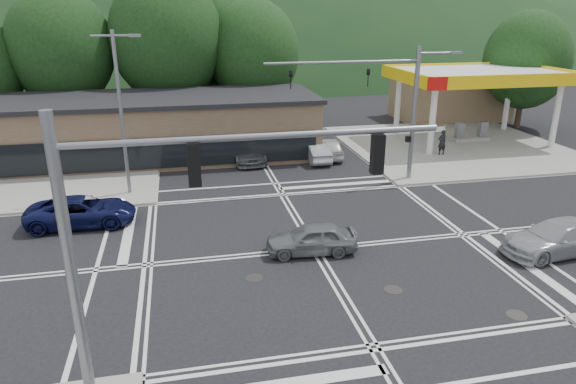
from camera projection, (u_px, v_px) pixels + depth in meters
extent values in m
plane|color=black|center=(315.00, 249.00, 22.65)|extent=(120.00, 120.00, 0.00)
cube|color=gray|center=(453.00, 146.00, 39.40)|extent=(16.00, 16.00, 0.15)
cube|color=gray|center=(33.00, 170.00, 33.46)|extent=(16.00, 16.00, 0.15)
cylinder|color=silver|center=(432.00, 122.00, 36.14)|extent=(0.44, 0.44, 5.00)
cylinder|color=silver|center=(398.00, 107.00, 41.67)|extent=(0.44, 0.44, 5.00)
cylinder|color=silver|center=(556.00, 116.00, 38.12)|extent=(0.44, 0.44, 5.00)
cylinder|color=silver|center=(507.00, 102.00, 43.64)|extent=(0.44, 0.44, 5.00)
cube|color=silver|center=(478.00, 74.00, 38.95)|extent=(12.00, 8.00, 0.60)
cube|color=yellow|center=(510.00, 81.00, 35.27)|extent=(12.20, 0.25, 0.90)
cube|color=yellow|center=(451.00, 69.00, 42.63)|extent=(12.20, 0.25, 0.90)
cube|color=yellow|center=(404.00, 76.00, 37.76)|extent=(0.25, 8.20, 0.90)
cube|color=yellow|center=(547.00, 72.00, 40.14)|extent=(0.25, 8.20, 0.90)
cube|color=red|center=(437.00, 84.00, 34.04)|extent=(1.40, 0.12, 0.90)
cube|color=gray|center=(470.00, 139.00, 40.65)|extent=(3.00, 1.00, 0.30)
cube|color=slate|center=(459.00, 131.00, 40.22)|extent=(0.60, 0.50, 1.30)
cube|color=slate|center=(482.00, 130.00, 40.61)|extent=(0.60, 0.50, 1.30)
cube|color=#846B4F|center=(450.00, 99.00, 48.97)|extent=(10.00, 6.00, 3.80)
cube|color=brown|center=(143.00, 129.00, 36.04)|extent=(24.00, 8.00, 4.00)
ellipsoid|color=#19381B|center=(202.00, 60.00, 105.48)|extent=(252.00, 126.00, 140.00)
cylinder|color=#382619|center=(70.00, 109.00, 41.15)|extent=(0.50, 0.50, 4.84)
ellipsoid|color=black|center=(61.00, 48.00, 39.55)|extent=(8.00, 8.00, 9.20)
cylinder|color=#382619|center=(171.00, 102.00, 42.66)|extent=(0.50, 0.50, 5.28)
ellipsoid|color=black|center=(166.00, 38.00, 40.92)|extent=(9.00, 9.00, 10.35)
cylinder|color=#382619|center=(255.00, 105.00, 44.19)|extent=(0.50, 0.50, 4.40)
ellipsoid|color=black|center=(253.00, 53.00, 42.74)|extent=(7.60, 7.60, 8.74)
cylinder|color=#382619|center=(216.00, 96.00, 47.21)|extent=(0.50, 0.50, 4.84)
ellipsoid|color=black|center=(213.00, 43.00, 45.61)|extent=(8.40, 8.40, 9.66)
cylinder|color=#382619|center=(520.00, 105.00, 45.14)|extent=(0.50, 0.50, 3.96)
ellipsoid|color=black|center=(527.00, 60.00, 43.83)|extent=(7.20, 7.20, 8.28)
cylinder|color=slate|center=(122.00, 117.00, 27.73)|extent=(0.20, 0.20, 9.00)
cylinder|color=slate|center=(113.00, 36.00, 26.31)|extent=(2.20, 0.12, 0.12)
cube|color=slate|center=(135.00, 35.00, 26.53)|extent=(0.60, 0.25, 0.15)
cylinder|color=slate|center=(414.00, 116.00, 30.47)|extent=(0.28, 0.28, 8.00)
cylinder|color=slate|center=(343.00, 62.00, 28.50)|extent=(9.00, 0.16, 0.16)
imported|color=black|center=(368.00, 78.00, 29.10)|extent=(0.16, 0.20, 1.00)
imported|color=black|center=(291.00, 80.00, 28.21)|extent=(0.16, 0.20, 1.00)
cylinder|color=slate|center=(438.00, 53.00, 29.49)|extent=(2.40, 0.12, 0.12)
cube|color=slate|center=(456.00, 53.00, 29.71)|extent=(0.70, 0.30, 0.15)
cube|color=black|center=(408.00, 139.00, 30.89)|extent=(0.25, 0.30, 0.35)
cylinder|color=slate|center=(72.00, 278.00, 12.13)|extent=(0.28, 0.28, 8.00)
cylinder|color=slate|center=(258.00, 137.00, 11.94)|extent=(9.00, 0.16, 0.16)
cube|color=black|center=(194.00, 165.00, 11.85)|extent=(0.30, 0.25, 1.00)
cube|color=black|center=(377.00, 154.00, 12.74)|extent=(0.30, 0.25, 1.00)
imported|color=#0E123E|center=(81.00, 211.00, 24.95)|extent=(5.09, 2.35, 1.41)
imported|color=slate|center=(311.00, 238.00, 22.10)|extent=(4.05, 1.95, 1.34)
imported|color=#9EA0A4|center=(558.00, 238.00, 22.05)|extent=(5.12, 2.43, 1.44)
imported|color=#9C9FA2|center=(316.00, 152.00, 35.57)|extent=(1.37, 3.93, 1.30)
imported|color=silver|center=(329.00, 148.00, 36.42)|extent=(2.22, 4.30, 1.40)
imported|color=#525557|center=(245.00, 150.00, 35.60)|extent=(2.57, 5.32, 1.49)
imported|color=black|center=(442.00, 142.00, 36.44)|extent=(0.70, 0.51, 1.79)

